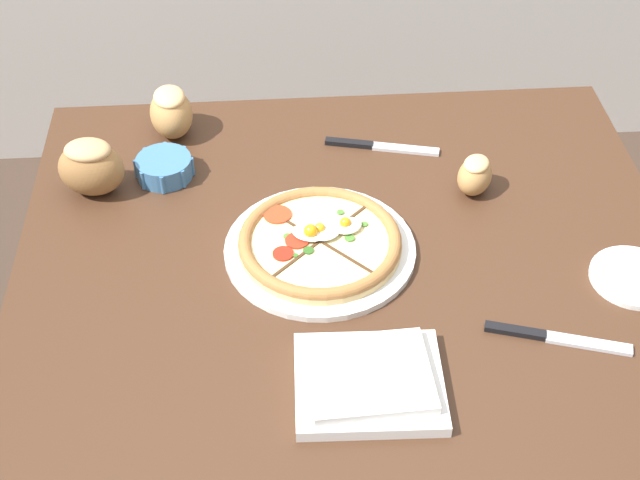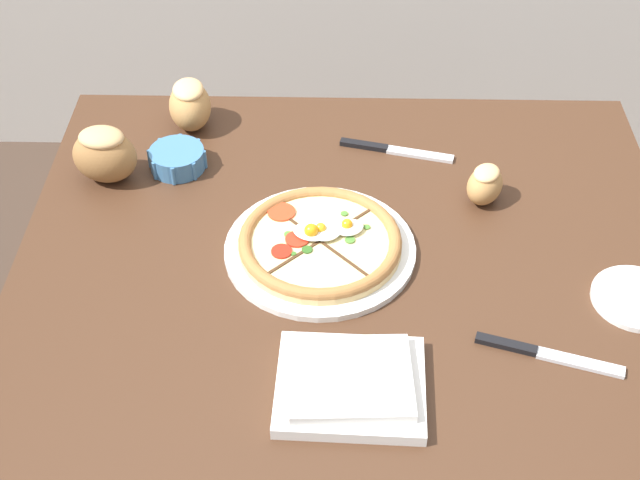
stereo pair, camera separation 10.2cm
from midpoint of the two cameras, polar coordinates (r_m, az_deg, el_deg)
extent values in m
cube|color=#422819|center=(1.51, -0.06, -1.17)|extent=(1.12, 0.94, 0.03)
cube|color=#422819|center=(2.12, -14.79, -1.45)|extent=(0.06, 0.06, 0.73)
cube|color=#422819|center=(2.15, 12.79, -0.11)|extent=(0.06, 0.06, 0.73)
cylinder|color=white|center=(1.49, -1.96, -0.74)|extent=(0.32, 0.32, 0.01)
cylinder|color=#DBB775|center=(1.48, -1.97, -0.41)|extent=(0.27, 0.27, 0.01)
cylinder|color=beige|center=(1.48, -1.98, -0.19)|extent=(0.24, 0.24, 0.00)
torus|color=#A36B38|center=(1.48, -1.98, -0.17)|extent=(0.27, 0.27, 0.02)
cube|color=#472D19|center=(1.51, -0.43, 1.01)|extent=(0.09, 0.09, 0.00)
cube|color=#472D19|center=(1.51, -3.63, 0.88)|extent=(0.09, 0.09, 0.00)
cube|color=#472D19|center=(1.44, -3.60, -1.32)|extent=(0.09, 0.09, 0.00)
cube|color=#472D19|center=(1.45, -0.26, -1.19)|extent=(0.09, 0.09, 0.00)
cylinder|color=red|center=(1.53, -4.65, 1.57)|extent=(0.05, 0.05, 0.00)
cylinder|color=red|center=(1.45, -4.39, -0.95)|extent=(0.03, 0.03, 0.00)
cylinder|color=red|center=(1.49, -2.80, 0.52)|extent=(0.03, 0.03, 0.00)
cylinder|color=red|center=(1.47, -3.46, -0.17)|extent=(0.04, 0.04, 0.00)
ellipsoid|color=white|center=(1.49, -0.27, 0.84)|extent=(0.06, 0.06, 0.01)
sphere|color=orange|center=(1.49, -0.32, 1.04)|extent=(0.02, 0.02, 0.02)
ellipsoid|color=white|center=(1.48, -2.69, 0.41)|extent=(0.07, 0.06, 0.01)
sphere|color=orange|center=(1.47, -2.59, 0.51)|extent=(0.02, 0.02, 0.02)
ellipsoid|color=white|center=(1.49, -1.76, 0.75)|extent=(0.06, 0.07, 0.01)
sphere|color=#F4AD1E|center=(1.48, -2.00, 0.72)|extent=(0.02, 0.02, 0.02)
cylinder|color=#477A2D|center=(1.53, -0.59, 1.74)|extent=(0.01, 0.01, 0.00)
cylinder|color=#2D5B1E|center=(1.46, -2.75, -0.73)|extent=(0.02, 0.02, 0.00)
cylinder|color=#386B23|center=(1.45, -3.59, -1.05)|extent=(0.01, 0.01, 0.00)
cylinder|color=#477A2D|center=(1.48, -4.07, 0.18)|extent=(0.01, 0.01, 0.00)
cylinder|color=#477A2D|center=(1.50, 0.94, 0.96)|extent=(0.01, 0.01, 0.00)
cylinder|color=#477A2D|center=(1.48, -0.15, 0.15)|extent=(0.02, 0.02, 0.00)
cylinder|color=teal|center=(1.67, -11.67, 4.51)|extent=(0.10, 0.10, 0.04)
cylinder|color=gold|center=(1.67, -11.69, 4.65)|extent=(0.08, 0.08, 0.02)
cylinder|color=teal|center=(1.67, -9.94, 4.62)|extent=(0.01, 0.01, 0.04)
cylinder|color=teal|center=(1.70, -10.37, 5.33)|extent=(0.01, 0.01, 0.04)
cylinder|color=teal|center=(1.71, -11.54, 5.56)|extent=(0.01, 0.01, 0.04)
cylinder|color=teal|center=(1.71, -12.77, 5.18)|extent=(0.01, 0.01, 0.04)
cylinder|color=teal|center=(1.68, -13.39, 4.41)|extent=(0.01, 0.01, 0.04)
cylinder|color=teal|center=(1.65, -13.01, 3.67)|extent=(0.01, 0.01, 0.04)
cylinder|color=teal|center=(1.63, -11.81, 3.42)|extent=(0.01, 0.01, 0.04)
cylinder|color=teal|center=(1.64, -10.52, 3.82)|extent=(0.01, 0.01, 0.04)
cube|color=silver|center=(1.29, 0.97, -9.22)|extent=(0.22, 0.19, 0.02)
cube|color=silver|center=(1.28, 0.98, -8.72)|extent=(0.18, 0.16, 0.02)
ellipsoid|color=olive|center=(1.65, -16.16, 4.35)|extent=(0.13, 0.11, 0.10)
ellipsoid|color=tan|center=(1.63, -16.43, 5.49)|extent=(0.09, 0.08, 0.03)
ellipsoid|color=#B27F47|center=(1.77, -11.15, 7.90)|extent=(0.10, 0.12, 0.09)
ellipsoid|color=#EAB775|center=(1.75, -11.32, 8.93)|extent=(0.07, 0.08, 0.03)
ellipsoid|color=#B27F47|center=(1.61, 8.10, 4.01)|extent=(0.09, 0.10, 0.07)
ellipsoid|color=#EAB775|center=(1.60, 8.19, 4.79)|extent=(0.07, 0.07, 0.02)
cube|color=silver|center=(1.40, 14.83, -6.50)|extent=(0.13, 0.06, 0.01)
cube|color=black|center=(1.39, 10.33, -5.81)|extent=(0.09, 0.04, 0.01)
cube|color=silver|center=(1.72, 3.81, 5.77)|extent=(0.13, 0.05, 0.01)
cube|color=black|center=(1.73, 0.17, 6.18)|extent=(0.09, 0.04, 0.01)
cylinder|color=white|center=(1.52, 17.64, -2.36)|extent=(0.14, 0.14, 0.01)
camera|label=1|loc=(0.05, -91.98, -1.81)|focal=50.00mm
camera|label=2|loc=(0.05, 88.02, 1.81)|focal=50.00mm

